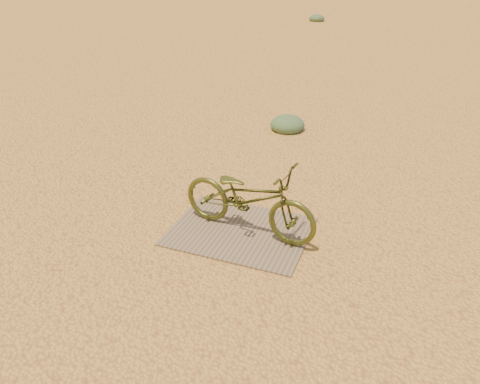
% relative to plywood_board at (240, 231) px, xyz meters
% --- Properties ---
extents(ground, '(120.00, 120.00, 0.00)m').
position_rel_plywood_board_xyz_m(ground, '(0.48, -0.44, -0.01)').
color(ground, gold).
rests_on(ground, ground).
extents(plywood_board, '(1.55, 1.20, 0.02)m').
position_rel_plywood_board_xyz_m(plywood_board, '(0.00, 0.00, 0.00)').
color(plywood_board, '#77654F').
rests_on(plywood_board, ground).
extents(bicycle, '(1.69, 0.79, 0.86)m').
position_rel_plywood_board_xyz_m(bicycle, '(0.09, 0.03, 0.44)').
color(bicycle, '#444A1B').
rests_on(bicycle, plywood_board).
extents(kale_a, '(0.61, 0.61, 0.33)m').
position_rel_plywood_board_xyz_m(kale_a, '(-0.42, 3.42, -0.01)').
color(kale_a, '#53714B').
rests_on(kale_a, ground).
extents(kale_c, '(0.65, 0.65, 0.36)m').
position_rel_plywood_board_xyz_m(kale_c, '(-2.87, 16.40, -0.01)').
color(kale_c, '#53714B').
rests_on(kale_c, ground).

